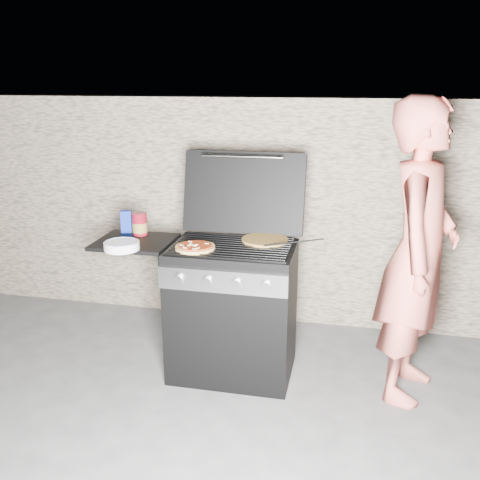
% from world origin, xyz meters
% --- Properties ---
extents(ground, '(50.00, 50.00, 0.00)m').
position_xyz_m(ground, '(0.00, 0.00, 0.00)').
color(ground, '#474544').
extents(stone_wall, '(8.00, 0.35, 1.80)m').
position_xyz_m(stone_wall, '(0.00, 1.05, 0.90)').
color(stone_wall, tan).
rests_on(stone_wall, ground).
extents(gas_grill, '(1.34, 0.79, 0.91)m').
position_xyz_m(gas_grill, '(-0.25, 0.00, 0.46)').
color(gas_grill, black).
rests_on(gas_grill, ground).
extents(pizza_topped, '(0.33, 0.33, 0.03)m').
position_xyz_m(pizza_topped, '(-0.21, -0.12, 0.93)').
color(pizza_topped, gold).
rests_on(pizza_topped, gas_grill).
extents(pizza_plain, '(0.34, 0.34, 0.02)m').
position_xyz_m(pizza_plain, '(0.19, 0.14, 0.92)').
color(pizza_plain, gold).
rests_on(pizza_plain, gas_grill).
extents(sauce_jar, '(0.13, 0.13, 0.16)m').
position_xyz_m(sauce_jar, '(-0.68, 0.13, 0.98)').
color(sauce_jar, maroon).
rests_on(sauce_jar, gas_grill).
extents(blue_carton, '(0.08, 0.07, 0.16)m').
position_xyz_m(blue_carton, '(-0.80, 0.16, 0.98)').
color(blue_carton, navy).
rests_on(blue_carton, gas_grill).
extents(plate_stack, '(0.27, 0.27, 0.05)m').
position_xyz_m(plate_stack, '(-0.67, -0.21, 0.93)').
color(plate_stack, white).
rests_on(plate_stack, gas_grill).
extents(person, '(0.61, 0.77, 1.86)m').
position_xyz_m(person, '(1.15, 0.02, 0.93)').
color(person, '#DC6657').
rests_on(person, ground).
extents(tongs, '(0.38, 0.03, 0.08)m').
position_xyz_m(tongs, '(0.39, 0.00, 0.95)').
color(tongs, black).
rests_on(tongs, gas_grill).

